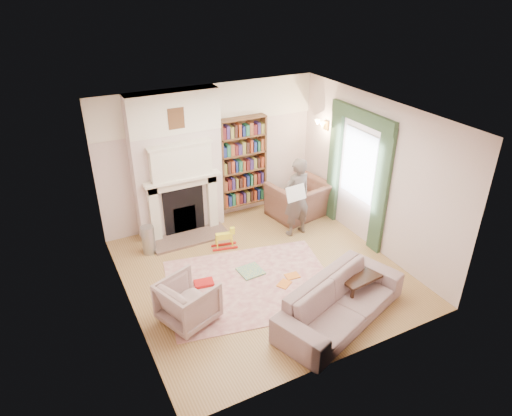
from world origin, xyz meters
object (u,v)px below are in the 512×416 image
coffee_table (358,286)px  paraffin_heater (148,240)px  sofa (341,301)px  man_reading (297,197)px  armchair_left (188,302)px  bookcase (243,162)px  armchair_reading (299,200)px  rocking_horse (224,238)px

coffee_table → paraffin_heater: bearing=127.0°
sofa → man_reading: size_ratio=1.40×
paraffin_heater → armchair_left: bearing=-89.0°
sofa → coffee_table: sofa is taller
armchair_left → bookcase: bearing=-60.3°
sofa → bookcase: bearing=67.6°
armchair_left → armchair_reading: bearing=-78.6°
sofa → paraffin_heater: bearing=104.0°
man_reading → coffee_table: man_reading is taller
sofa → coffee_table: (0.56, 0.29, -0.10)m
armchair_left → man_reading: bearing=-83.5°
man_reading → paraffin_heater: 2.90m
rocking_horse → man_reading: bearing=6.5°
paraffin_heater → rocking_horse: paraffin_heater is taller
armchair_reading → sofa: armchair_reading is taller
bookcase → rocking_horse: (-0.93, -1.10, -0.96)m
sofa → man_reading: (0.71, 2.44, 0.47)m
bookcase → man_reading: (0.54, -1.25, -0.38)m
armchair_reading → armchair_left: bearing=22.1°
man_reading → paraffin_heater: (-2.78, 0.64, -0.52)m
bookcase → armchair_left: 3.57m
armchair_reading → man_reading: bearing=42.7°
man_reading → rocking_horse: bearing=-11.3°
armchair_reading → armchair_left: size_ratio=1.52×
bookcase → sofa: 3.80m
coffee_table → paraffin_heater: (-2.62, 2.79, 0.05)m
coffee_table → paraffin_heater: 3.83m
man_reading → coffee_table: bearing=80.5°
man_reading → rocking_horse: man_reading is taller
man_reading → sofa: bearing=68.3°
man_reading → armchair_reading: bearing=-132.3°
armchair_reading → armchair_left: 3.78m
armchair_left → coffee_table: (2.58, -0.72, -0.12)m
armchair_reading → sofa: size_ratio=0.51×
coffee_table → armchair_reading: bearing=71.4°
paraffin_heater → man_reading: bearing=-12.9°
bookcase → paraffin_heater: bearing=-164.5°
sofa → paraffin_heater: sofa is taller
bookcase → paraffin_heater: (-2.23, -0.62, -0.90)m
man_reading → paraffin_heater: size_ratio=2.91×
bookcase → sofa: bookcase is taller
bookcase → armchair_reading: (0.99, -0.65, -0.80)m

